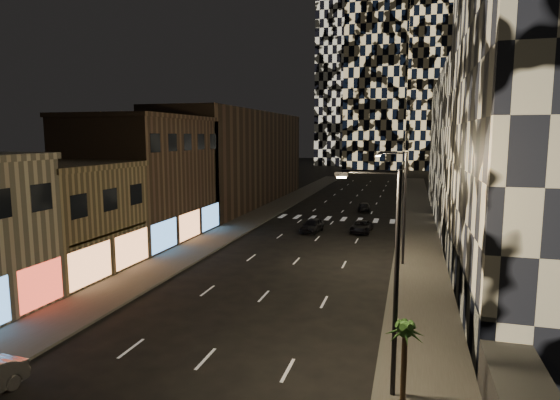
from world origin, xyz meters
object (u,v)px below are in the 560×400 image
Objects in this scene: car_dark_midlane at (312,225)px; palm_tree at (405,336)px; streetlight_near at (390,268)px; car_dark_rightlane at (361,227)px; streetlight_far at (402,200)px; car_dark_oncoming at (364,207)px.

car_dark_midlane is 1.34× the size of palm_tree.
car_dark_rightlane is at bearing 97.66° from streetlight_near.
car_dark_midlane is (-9.50, 30.94, -4.60)m from streetlight_near.
palm_tree is (0.65, -20.50, -2.48)m from streetlight_far.
car_dark_oncoming is (4.01, 16.39, -0.17)m from car_dark_midlane.
streetlight_far reaches higher than car_dark_oncoming.
streetlight_near is 33.00m from car_dark_rightlane.
palm_tree is (5.00, -32.86, 2.25)m from car_dark_rightlane.
streetlight_near reaches higher than car_dark_oncoming.
streetlight_near is 2.73× the size of palm_tree.
car_dark_midlane is at bearing -162.26° from car_dark_rightlane.
car_dark_oncoming is (-5.50, 47.33, -4.77)m from streetlight_near.
car_dark_midlane is 16.87m from car_dark_oncoming.
streetlight_far is 2.23× the size of car_dark_oncoming.
car_dark_rightlane is (5.15, 1.42, -0.13)m from car_dark_midlane.
car_dark_oncoming is 0.90× the size of car_dark_rightlane.
palm_tree is at bearing -88.20° from streetlight_far.
streetlight_far is at bearing -43.03° from car_dark_midlane.
streetlight_near is 32.69m from car_dark_midlane.
streetlight_near is 2.04× the size of car_dark_midlane.
streetlight_far reaches higher than car_dark_rightlane.
car_dark_rightlane reaches higher than car_dark_oncoming.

